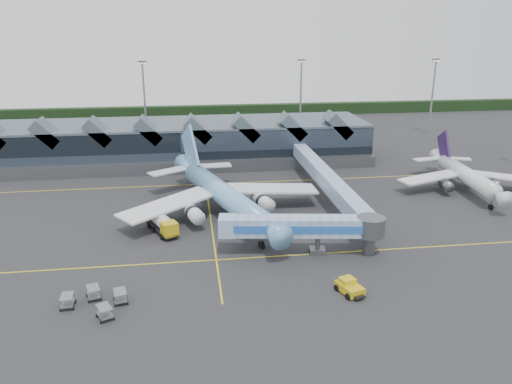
{
  "coord_description": "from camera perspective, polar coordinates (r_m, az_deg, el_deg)",
  "views": [
    {
      "loc": [
        -3.17,
        -72.5,
        31.85
      ],
      "look_at": [
        7.74,
        6.66,
        5.0
      ],
      "focal_mm": 35.0,
      "sensor_mm": 36.0,
      "label": 1
    }
  ],
  "objects": [
    {
      "name": "ground",
      "position": [
        79.25,
        -4.91,
        -5.2
      ],
      "size": [
        260.0,
        260.0,
        0.0
      ],
      "primitive_type": "plane",
      "color": "#2A2A2C",
      "rests_on": "ground"
    },
    {
      "name": "fuel_truck",
      "position": [
        81.95,
        -10.8,
        -3.33
      ],
      "size": [
        5.59,
        9.07,
        3.12
      ],
      "rotation": [
        0.0,
        0.0,
        0.42
      ],
      "color": "black",
      "rests_on": "ground"
    },
    {
      "name": "terminal",
      "position": [
        122.86,
        -8.58,
        5.68
      ],
      "size": [
        90.0,
        22.25,
        12.52
      ],
      "color": "black",
      "rests_on": "ground"
    },
    {
      "name": "tree_line_far",
      "position": [
        184.95,
        -6.85,
        9.15
      ],
      "size": [
        260.0,
        4.0,
        4.0
      ],
      "primitive_type": "cube",
      "color": "black",
      "rests_on": "ground"
    },
    {
      "name": "light_masts",
      "position": [
        138.8,
        2.3,
        10.54
      ],
      "size": [
        132.4,
        42.56,
        22.45
      ],
      "color": "gray",
      "rests_on": "ground"
    },
    {
      "name": "baggage_carts",
      "position": [
        63.39,
        -17.76,
        -11.67
      ],
      "size": [
        7.75,
        7.25,
        1.54
      ],
      "rotation": [
        0.0,
        0.0,
        0.2
      ],
      "color": "gray",
      "rests_on": "ground"
    },
    {
      "name": "regional_jet",
      "position": [
        108.75,
        22.74,
        1.88
      ],
      "size": [
        27.71,
        30.28,
        10.39
      ],
      "rotation": [
        0.0,
        0.0,
        -0.08
      ],
      "color": "silver",
      "rests_on": "ground"
    },
    {
      "name": "pushback_tug",
      "position": [
        64.35,
        10.65,
        -10.63
      ],
      "size": [
        3.44,
        4.41,
        1.78
      ],
      "rotation": [
        0.0,
        0.0,
        0.32
      ],
      "color": "gold",
      "rests_on": "ground"
    },
    {
      "name": "taxi_stripes",
      "position": [
        88.49,
        -5.27,
        -2.6
      ],
      "size": [
        120.0,
        60.0,
        0.01
      ],
      "color": "yellow",
      "rests_on": "ground"
    },
    {
      "name": "main_airliner",
      "position": [
        87.31,
        -4.04,
        -0.05
      ],
      "size": [
        35.37,
        41.66,
        13.75
      ],
      "rotation": [
        0.0,
        0.0,
        0.32
      ],
      "color": "#74A9EC",
      "rests_on": "ground"
    },
    {
      "name": "jet_bridge",
      "position": [
        72.45,
        6.36,
        -4.05
      ],
      "size": [
        23.92,
        6.71,
        5.82
      ],
      "rotation": [
        0.0,
        0.0,
        -0.15
      ],
      "color": "#7EACD2",
      "rests_on": "ground"
    }
  ]
}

